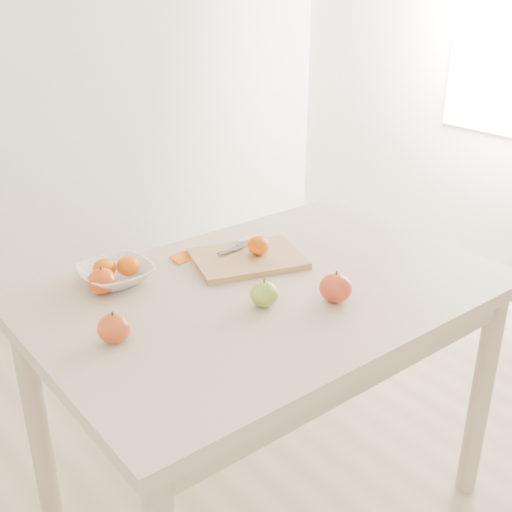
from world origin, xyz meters
TOP-DOWN VIEW (x-y plane):
  - ground at (0.00, 0.00)m, footprint 3.50×3.50m
  - table at (0.00, 0.00)m, footprint 1.20×0.80m
  - cutting_board at (0.05, 0.16)m, footprint 0.35×0.30m
  - board_tangerine at (0.08, 0.15)m, footprint 0.06×0.06m
  - fruit_bowl at (-0.30, 0.27)m, footprint 0.19×0.19m
  - bowl_tangerine_near at (-0.32, 0.28)m, footprint 0.06×0.06m
  - bowl_tangerine_far at (-0.27, 0.25)m, footprint 0.06×0.06m
  - orange_peel_a at (-0.09, 0.28)m, footprint 0.07×0.05m
  - orange_peel_b at (-0.05, 0.22)m, footprint 0.05×0.04m
  - paring_knife at (0.10, 0.23)m, footprint 0.17×0.04m
  - apple_green at (-0.07, -0.07)m, footprint 0.07×0.07m
  - apple_red_e at (0.08, -0.16)m, footprint 0.08×0.08m
  - apple_red_a at (-0.35, 0.23)m, footprint 0.07×0.07m
  - apple_red_b at (-0.43, 0.01)m, footprint 0.07×0.07m

SIDE VIEW (x-z plane):
  - ground at x=0.00m, z-range 0.00..0.00m
  - table at x=0.00m, z-range 0.28..1.03m
  - orange_peel_a at x=-0.09m, z-range 0.75..0.76m
  - orange_peel_b at x=-0.05m, z-range 0.75..0.76m
  - cutting_board at x=0.05m, z-range 0.75..0.77m
  - fruit_bowl at x=-0.30m, z-range 0.75..0.80m
  - paring_knife at x=0.10m, z-range 0.77..0.78m
  - apple_green at x=-0.07m, z-range 0.75..0.81m
  - apple_red_b at x=-0.43m, z-range 0.75..0.82m
  - apple_red_a at x=-0.35m, z-range 0.75..0.82m
  - apple_red_e at x=0.08m, z-range 0.75..0.82m
  - bowl_tangerine_near at x=-0.32m, z-range 0.77..0.82m
  - bowl_tangerine_far at x=-0.27m, z-range 0.77..0.82m
  - board_tangerine at x=0.08m, z-range 0.77..0.82m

